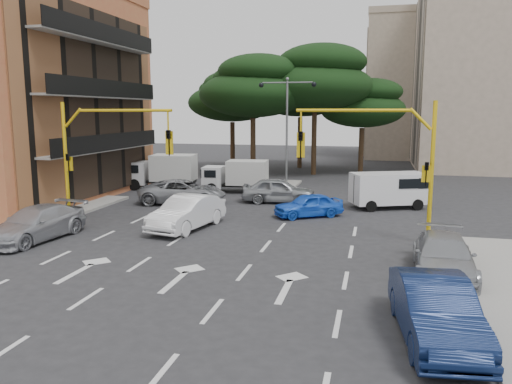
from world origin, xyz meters
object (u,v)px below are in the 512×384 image
car_silver_parked (444,256)px  box_truck_b (236,176)px  car_navy_parked (435,310)px  box_truck_a (162,172)px  car_blue_compact (308,205)px  car_silver_cross_b (279,190)px  signal_mast_right (388,152)px  car_white_hatch (187,213)px  street_lamp_center (287,113)px  signal_mast_left (97,146)px  van_white (388,190)px  car_silver_wagon (36,224)px  car_silver_cross_a (183,192)px

car_silver_parked → box_truck_b: size_ratio=1.06×
car_navy_parked → box_truck_a: box_truck_a is taller
car_blue_compact → car_silver_cross_b: 4.38m
car_blue_compact → car_silver_cross_b: (-2.33, 3.70, 0.13)m
signal_mast_right → car_white_hatch: signal_mast_right is taller
car_white_hatch → car_blue_compact: size_ratio=1.31×
street_lamp_center → car_white_hatch: size_ratio=1.61×
car_silver_parked → car_blue_compact: bearing=126.4°
signal_mast_left → van_white: size_ratio=1.44×
car_silver_wagon → box_truck_a: (-0.63, 14.63, 0.52)m
car_blue_compact → box_truck_a: 13.55m
street_lamp_center → van_white: bearing=-41.5°
car_navy_parked → car_blue_compact: bearing=103.1°
signal_mast_right → street_lamp_center: size_ratio=0.77×
car_silver_cross_a → car_navy_parked: (12.90, -15.70, 0.05)m
street_lamp_center → car_silver_wagon: (-8.00, -17.32, -4.70)m
car_navy_parked → car_silver_parked: 5.19m
signal_mast_right → car_silver_wagon: 15.50m
car_white_hatch → car_silver_wagon: size_ratio=0.96×
car_silver_wagon → car_silver_cross_b: (8.59, 11.29, 0.03)m
car_silver_cross_a → car_silver_parked: bearing=-138.7°
car_silver_wagon → car_silver_cross_b: car_silver_cross_b is taller
van_white → box_truck_b: (-10.11, 3.39, 0.06)m
street_lamp_center → box_truck_a: (-8.63, -2.69, -4.19)m
car_silver_cross_b → van_white: van_white is taller
car_silver_wagon → car_silver_parked: bearing=3.4°
car_silver_parked → van_white: (-1.61, 11.99, 0.35)m
box_truck_a → box_truck_b: box_truck_a is taller
signal_mast_right → car_silver_cross_b: 10.58m
car_white_hatch → box_truck_b: size_ratio=1.07×
signal_mast_right → van_white: (0.29, 7.74, -2.84)m
car_silver_parked → box_truck_b: 19.34m
box_truck_a → street_lamp_center: bearing=-79.8°
signal_mast_left → car_navy_parked: size_ratio=1.28×
car_blue_compact → street_lamp_center: bearing=165.0°
car_silver_wagon → car_navy_parked: size_ratio=1.07×
signal_mast_right → box_truck_b: 15.10m
signal_mast_right → car_silver_cross_b: bearing=127.9°
signal_mast_right → car_silver_cross_a: bearing=151.8°
car_silver_cross_b → car_silver_parked: 14.67m
car_blue_compact → van_white: size_ratio=0.88×
car_silver_cross_a → signal_mast_left: bearing=153.1°
car_white_hatch → van_white: bearing=49.5°
box_truck_b → car_white_hatch: bearing=178.7°
car_white_hatch → car_silver_cross_a: (-2.69, 6.17, -0.07)m
street_lamp_center → car_blue_compact: size_ratio=2.11×
car_silver_wagon → box_truck_b: size_ratio=1.11×
car_blue_compact → box_truck_b: size_ratio=0.82×
car_white_hatch → van_white: van_white is taller
car_silver_cross_b → car_navy_parked: size_ratio=0.95×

